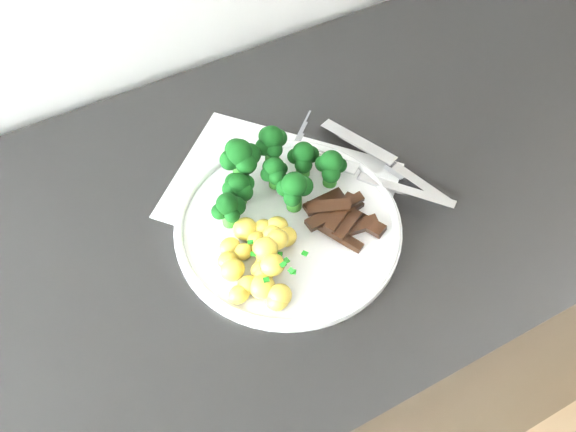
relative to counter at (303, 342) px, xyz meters
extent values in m
cube|color=black|center=(0.00, 0.01, 0.00)|extent=(2.45, 0.61, 0.92)
cube|color=white|center=(-0.03, 0.03, 0.46)|extent=(0.35, 0.36, 0.00)
cube|color=slate|center=(0.03, 0.09, 0.46)|extent=(0.11, 0.09, 0.00)
cube|color=slate|center=(0.01, 0.08, 0.46)|extent=(0.10, 0.09, 0.00)
cube|color=slate|center=(0.00, 0.06, 0.46)|extent=(0.10, 0.09, 0.00)
cube|color=slate|center=(-0.01, 0.05, 0.46)|extent=(0.10, 0.08, 0.00)
cylinder|color=white|center=(-0.05, -0.03, 0.46)|extent=(0.30, 0.30, 0.01)
torus|color=white|center=(-0.05, -0.03, 0.47)|extent=(0.29, 0.29, 0.01)
cylinder|color=#286E1D|center=(-0.04, 0.02, 0.49)|extent=(0.02, 0.02, 0.02)
sphere|color=black|center=(-0.03, 0.02, 0.51)|extent=(0.02, 0.02, 0.02)
sphere|color=black|center=(-0.04, 0.03, 0.51)|extent=(0.02, 0.02, 0.02)
sphere|color=black|center=(-0.05, 0.02, 0.51)|extent=(0.02, 0.02, 0.02)
sphere|color=black|center=(-0.04, 0.01, 0.51)|extent=(0.02, 0.02, 0.02)
sphere|color=black|center=(-0.04, 0.02, 0.52)|extent=(0.03, 0.03, 0.03)
cylinder|color=#286E1D|center=(0.01, 0.03, 0.48)|extent=(0.02, 0.02, 0.03)
sphere|color=black|center=(0.02, 0.03, 0.50)|extent=(0.02, 0.02, 0.02)
sphere|color=black|center=(0.00, 0.04, 0.50)|extent=(0.02, 0.02, 0.02)
sphere|color=black|center=(0.00, 0.02, 0.50)|extent=(0.02, 0.02, 0.02)
sphere|color=black|center=(0.01, 0.03, 0.51)|extent=(0.03, 0.03, 0.03)
cylinder|color=#286E1D|center=(-0.09, 0.03, 0.48)|extent=(0.02, 0.02, 0.02)
sphere|color=black|center=(-0.08, 0.03, 0.50)|extent=(0.02, 0.02, 0.02)
sphere|color=black|center=(-0.09, 0.04, 0.50)|extent=(0.02, 0.02, 0.02)
sphere|color=black|center=(-0.10, 0.03, 0.50)|extent=(0.02, 0.02, 0.02)
sphere|color=black|center=(-0.09, 0.02, 0.50)|extent=(0.02, 0.02, 0.02)
sphere|color=black|center=(-0.09, 0.03, 0.51)|extent=(0.03, 0.03, 0.03)
cylinder|color=#286E1D|center=(-0.02, 0.07, 0.49)|extent=(0.02, 0.02, 0.03)
sphere|color=black|center=(-0.01, 0.07, 0.52)|extent=(0.02, 0.02, 0.02)
sphere|color=black|center=(-0.02, 0.08, 0.52)|extent=(0.03, 0.03, 0.03)
sphere|color=black|center=(-0.03, 0.06, 0.52)|extent=(0.02, 0.02, 0.02)
sphere|color=black|center=(-0.02, 0.05, 0.52)|extent=(0.02, 0.02, 0.02)
sphere|color=black|center=(-0.02, 0.07, 0.53)|extent=(0.03, 0.03, 0.03)
cylinder|color=#286E1D|center=(-0.07, 0.06, 0.50)|extent=(0.02, 0.02, 0.03)
sphere|color=black|center=(-0.06, 0.06, 0.52)|extent=(0.03, 0.03, 0.03)
sphere|color=black|center=(-0.07, 0.07, 0.52)|extent=(0.03, 0.03, 0.03)
sphere|color=black|center=(-0.09, 0.06, 0.52)|extent=(0.03, 0.03, 0.03)
sphere|color=black|center=(-0.07, 0.05, 0.52)|extent=(0.03, 0.03, 0.03)
sphere|color=black|center=(-0.07, 0.06, 0.53)|extent=(0.04, 0.04, 0.04)
cylinder|color=#286E1D|center=(0.03, 0.00, 0.48)|extent=(0.02, 0.02, 0.03)
sphere|color=black|center=(0.04, 0.00, 0.50)|extent=(0.02, 0.02, 0.02)
sphere|color=black|center=(0.02, 0.01, 0.50)|extent=(0.02, 0.02, 0.02)
sphere|color=black|center=(0.02, -0.01, 0.51)|extent=(0.03, 0.03, 0.03)
sphere|color=black|center=(0.03, 0.00, 0.51)|extent=(0.03, 0.03, 0.03)
cylinder|color=#286E1D|center=(-0.12, 0.00, 0.48)|extent=(0.02, 0.02, 0.02)
sphere|color=black|center=(-0.11, 0.00, 0.50)|extent=(0.02, 0.02, 0.02)
sphere|color=black|center=(-0.11, 0.01, 0.50)|extent=(0.02, 0.02, 0.02)
sphere|color=black|center=(-0.13, 0.00, 0.50)|extent=(0.02, 0.02, 0.02)
sphere|color=black|center=(-0.12, -0.01, 0.50)|extent=(0.02, 0.02, 0.02)
sphere|color=black|center=(-0.12, 0.00, 0.51)|extent=(0.03, 0.03, 0.03)
cylinder|color=#286E1D|center=(-0.03, -0.01, 0.49)|extent=(0.02, 0.02, 0.03)
sphere|color=black|center=(-0.02, -0.01, 0.51)|extent=(0.03, 0.03, 0.03)
sphere|color=black|center=(-0.04, 0.00, 0.51)|extent=(0.02, 0.02, 0.02)
sphere|color=black|center=(-0.04, -0.02, 0.51)|extent=(0.02, 0.02, 0.02)
sphere|color=black|center=(-0.03, -0.01, 0.52)|extent=(0.03, 0.03, 0.03)
ellipsoid|color=gold|center=(-0.10, -0.04, 0.48)|extent=(0.02, 0.02, 0.02)
ellipsoid|color=gold|center=(-0.13, -0.11, 0.48)|extent=(0.03, 0.03, 0.03)
ellipsoid|color=gold|center=(-0.10, -0.06, 0.48)|extent=(0.02, 0.02, 0.02)
ellipsoid|color=gold|center=(-0.12, -0.08, 0.48)|extent=(0.03, 0.02, 0.02)
ellipsoid|color=gold|center=(-0.07, -0.06, 0.48)|extent=(0.03, 0.03, 0.02)
ellipsoid|color=gold|center=(-0.12, -0.09, 0.48)|extent=(0.03, 0.02, 0.02)
ellipsoid|color=gold|center=(-0.07, -0.04, 0.48)|extent=(0.03, 0.03, 0.03)
ellipsoid|color=gold|center=(-0.15, -0.07, 0.48)|extent=(0.03, 0.03, 0.03)
ellipsoid|color=gold|center=(-0.11, -0.08, 0.48)|extent=(0.02, 0.02, 0.02)
ellipsoid|color=gold|center=(-0.11, -0.09, 0.50)|extent=(0.03, 0.03, 0.02)
ellipsoid|color=gold|center=(-0.08, -0.04, 0.48)|extent=(0.03, 0.02, 0.02)
ellipsoid|color=gold|center=(-0.08, -0.05, 0.48)|extent=(0.03, 0.03, 0.03)
ellipsoid|color=gold|center=(-0.15, -0.10, 0.48)|extent=(0.03, 0.02, 0.02)
ellipsoid|color=gold|center=(-0.14, -0.10, 0.48)|extent=(0.03, 0.02, 0.02)
ellipsoid|color=gold|center=(-0.13, -0.04, 0.48)|extent=(0.03, 0.02, 0.02)
ellipsoid|color=gold|center=(-0.11, -0.13, 0.48)|extent=(0.03, 0.03, 0.03)
ellipsoid|color=gold|center=(-0.09, -0.03, 0.48)|extent=(0.03, 0.02, 0.02)
ellipsoid|color=gold|center=(-0.12, -0.05, 0.48)|extent=(0.02, 0.02, 0.02)
ellipsoid|color=gold|center=(-0.15, -0.05, 0.48)|extent=(0.03, 0.02, 0.02)
ellipsoid|color=gold|center=(-0.08, -0.06, 0.50)|extent=(0.03, 0.03, 0.03)
ellipsoid|color=gold|center=(-0.10, -0.07, 0.50)|extent=(0.03, 0.03, 0.03)
ellipsoid|color=gold|center=(-0.11, -0.02, 0.48)|extent=(0.03, 0.03, 0.03)
ellipsoid|color=gold|center=(-0.12, -0.13, 0.48)|extent=(0.03, 0.03, 0.02)
cube|color=#146B13|center=(-0.09, -0.10, 0.50)|extent=(0.01, 0.01, 0.00)
cube|color=#146B13|center=(-0.09, -0.12, 0.50)|extent=(0.01, 0.01, 0.00)
cube|color=#146B13|center=(-0.06, -0.10, 0.50)|extent=(0.01, 0.01, 0.00)
cube|color=#146B13|center=(-0.10, -0.08, 0.50)|extent=(0.01, 0.01, 0.00)
cube|color=#146B13|center=(-0.12, -0.11, 0.50)|extent=(0.01, 0.01, 0.00)
cube|color=#146B13|center=(-0.10, -0.08, 0.50)|extent=(0.01, 0.01, 0.00)
cube|color=#146B13|center=(-0.09, -0.09, 0.50)|extent=(0.01, 0.01, 0.00)
cube|color=#146B13|center=(-0.12, -0.06, 0.51)|extent=(0.01, 0.01, 0.00)
cube|color=#146B13|center=(-0.12, -0.09, 0.50)|extent=(0.01, 0.01, 0.00)
cube|color=#146B13|center=(-0.10, -0.07, 0.51)|extent=(0.01, 0.01, 0.00)
cube|color=#146B13|center=(-0.10, -0.10, 0.51)|extent=(0.01, 0.01, 0.00)
cube|color=#146B13|center=(-0.12, -0.07, 0.50)|extent=(0.01, 0.01, 0.00)
cube|color=#146B13|center=(-0.10, -0.09, 0.50)|extent=(0.01, 0.01, 0.00)
cube|color=#146B13|center=(-0.09, -0.12, 0.50)|extent=(0.01, 0.01, 0.00)
cube|color=black|center=(0.00, -0.09, 0.48)|extent=(0.04, 0.06, 0.02)
cube|color=black|center=(0.02, -0.08, 0.48)|extent=(0.05, 0.03, 0.02)
cube|color=black|center=(0.03, -0.08, 0.48)|extent=(0.04, 0.06, 0.02)
cube|color=black|center=(0.01, -0.03, 0.47)|extent=(0.06, 0.02, 0.01)
cube|color=black|center=(0.02, -0.05, 0.47)|extent=(0.07, 0.03, 0.01)
cube|color=black|center=(0.01, -0.06, 0.49)|extent=(0.06, 0.05, 0.01)
cube|color=black|center=(0.01, -0.08, 0.48)|extent=(0.05, 0.04, 0.01)
cube|color=black|center=(0.00, -0.05, 0.49)|extent=(0.06, 0.04, 0.02)
cube|color=black|center=(0.01, -0.05, 0.49)|extent=(0.07, 0.02, 0.02)
cube|color=black|center=(-0.01, -0.06, 0.48)|extent=(0.05, 0.02, 0.01)
cube|color=silver|center=(0.11, -0.06, 0.48)|extent=(0.09, 0.12, 0.02)
cube|color=silver|center=(0.06, 0.01, 0.48)|extent=(0.03, 0.04, 0.01)
cylinder|color=silver|center=(0.05, 0.03, 0.48)|extent=(0.03, 0.04, 0.00)
cylinder|color=silver|center=(0.05, 0.03, 0.48)|extent=(0.03, 0.04, 0.00)
cylinder|color=silver|center=(0.04, 0.03, 0.48)|extent=(0.03, 0.04, 0.00)
cylinder|color=silver|center=(0.04, 0.02, 0.48)|extent=(0.03, 0.04, 0.00)
cube|color=silver|center=(0.10, 0.04, 0.48)|extent=(0.06, 0.12, 0.01)
cube|color=silver|center=(0.14, -0.06, 0.47)|extent=(0.05, 0.10, 0.02)
camera|label=1|loc=(-0.28, -0.45, 1.14)|focal=39.71mm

